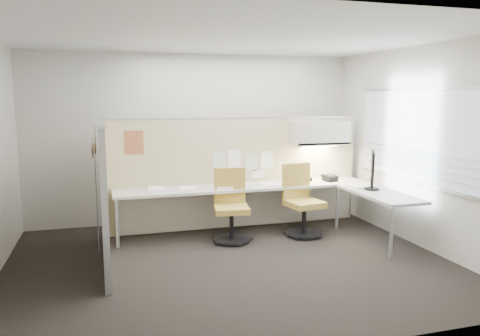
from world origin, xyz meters
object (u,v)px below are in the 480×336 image
object	(u,v)px
phone	(330,178)
chair_right	(301,203)
desk	(269,195)
chair_left	(231,208)
monitor	(373,168)

from	to	relation	value
phone	chair_right	bearing A→B (deg)	-162.19
desk	chair_left	size ratio (longest dim) A/B	3.84
chair_left	phone	xyz separation A→B (m)	(1.77, 0.36, 0.30)
chair_right	phone	world-z (taller)	chair_right
chair_right	monitor	xyz separation A→B (m)	(0.93, -0.44, 0.56)
chair_right	phone	bearing A→B (deg)	19.82
chair_right	monitor	world-z (taller)	monitor
monitor	chair_right	bearing A→B (deg)	95.30
desk	chair_left	distance (m)	0.71
desk	monitor	xyz separation A→B (m)	(1.37, -0.68, 0.45)
chair_right	chair_left	bearing A→B (deg)	168.48
chair_left	desk	bearing A→B (deg)	26.58
chair_right	phone	xyz separation A→B (m)	(0.66, 0.39, 0.28)
chair_left	chair_right	world-z (taller)	chair_right
chair_right	desk	bearing A→B (deg)	141.12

